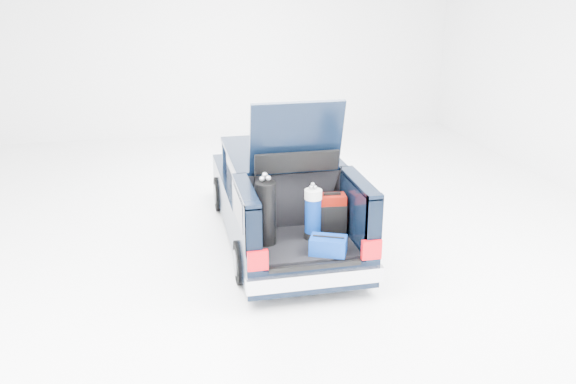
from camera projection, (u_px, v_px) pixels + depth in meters
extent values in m
plane|color=white|center=(282.00, 238.00, 9.88)|extent=(14.00, 14.00, 0.00)
cube|color=black|center=(274.00, 196.00, 10.31)|extent=(1.75, 3.00, 0.70)
cube|color=black|center=(258.00, 173.00, 11.78)|extent=(1.70, 0.30, 0.50)
cube|color=silver|center=(257.00, 174.00, 11.94)|extent=(1.72, 0.10, 0.22)
cube|color=black|center=(279.00, 170.00, 9.64)|extent=(1.55, 1.95, 0.54)
cube|color=black|center=(279.00, 152.00, 9.54)|extent=(1.62, 2.05, 0.06)
cube|color=black|center=(303.00, 259.00, 8.38)|extent=(1.75, 1.30, 0.40)
cube|color=black|center=(303.00, 243.00, 8.32)|extent=(1.32, 1.18, 0.05)
cube|color=black|center=(247.00, 221.00, 8.01)|extent=(0.20, 1.30, 0.85)
cube|color=black|center=(359.00, 212.00, 8.32)|extent=(0.20, 1.30, 0.85)
cube|color=black|center=(246.00, 190.00, 7.87)|extent=(0.20, 1.30, 0.06)
cube|color=black|center=(360.00, 182.00, 8.17)|extent=(0.20, 1.30, 0.06)
cube|color=black|center=(294.00, 201.00, 8.74)|extent=(1.36, 0.08, 0.84)
cube|color=silver|center=(316.00, 280.00, 7.75)|extent=(1.80, 0.12, 0.20)
cube|color=#A4070D|center=(258.00, 260.00, 7.51)|extent=(0.26, 0.07, 0.26)
cube|color=#A4070D|center=(372.00, 250.00, 7.80)|extent=(0.26, 0.07, 0.26)
cube|color=black|center=(315.00, 266.00, 7.72)|extent=(1.20, 0.06, 0.06)
cube|color=black|center=(297.00, 137.00, 8.25)|extent=(1.28, 0.33, 1.03)
cube|color=black|center=(296.00, 126.00, 8.24)|extent=(0.95, 0.17, 0.54)
cylinder|color=black|center=(221.00, 194.00, 10.94)|extent=(0.20, 0.62, 0.62)
cylinder|color=slate|center=(221.00, 194.00, 10.94)|extent=(0.23, 0.36, 0.36)
cylinder|color=black|center=(309.00, 188.00, 11.27)|extent=(0.20, 0.62, 0.62)
cylinder|color=slate|center=(309.00, 188.00, 11.27)|extent=(0.23, 0.36, 0.36)
cylinder|color=black|center=(243.00, 262.00, 8.37)|extent=(0.20, 0.62, 0.62)
cylinder|color=slate|center=(243.00, 262.00, 8.37)|extent=(0.23, 0.36, 0.36)
cylinder|color=black|center=(357.00, 251.00, 8.69)|extent=(0.20, 0.62, 0.62)
cylinder|color=slate|center=(357.00, 251.00, 8.69)|extent=(0.23, 0.36, 0.36)
cube|color=#610A03|center=(331.00, 215.00, 8.45)|extent=(0.40, 0.27, 0.59)
cube|color=black|center=(332.00, 194.00, 8.34)|extent=(0.24, 0.07, 0.03)
cube|color=black|center=(334.00, 222.00, 8.36)|extent=(0.39, 0.06, 0.45)
cylinder|color=black|center=(266.00, 213.00, 8.11)|extent=(0.31, 0.33, 0.89)
cube|color=white|center=(264.00, 208.00, 8.21)|extent=(0.11, 0.03, 0.31)
sphere|color=#99999E|center=(262.00, 179.00, 7.96)|extent=(0.07, 0.07, 0.07)
sphere|color=#99999E|center=(268.00, 178.00, 7.92)|extent=(0.07, 0.07, 0.07)
cylinder|color=black|center=(313.00, 235.00, 8.42)|extent=(0.29, 0.29, 0.09)
cylinder|color=navy|center=(313.00, 215.00, 8.32)|extent=(0.27, 0.27, 0.50)
cylinder|color=white|center=(313.00, 194.00, 8.22)|extent=(0.29, 0.29, 0.13)
sphere|color=#99999E|center=(315.00, 187.00, 8.21)|extent=(0.06, 0.06, 0.06)
sphere|color=#99999E|center=(313.00, 184.00, 8.21)|extent=(0.06, 0.06, 0.06)
cube|color=navy|center=(328.00, 245.00, 7.94)|extent=(0.55, 0.47, 0.22)
cylinder|color=black|center=(328.00, 237.00, 7.89)|extent=(0.38, 0.19, 0.02)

